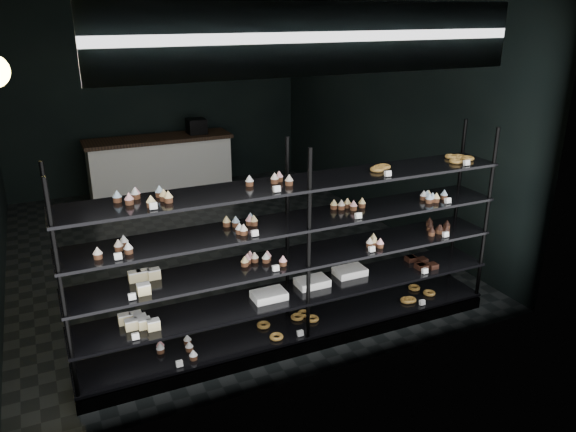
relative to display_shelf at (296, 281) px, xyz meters
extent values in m
cube|color=black|center=(-0.02, 2.45, -0.62)|extent=(5.00, 6.00, 0.01)
cube|color=black|center=(-0.02, 5.45, 0.97)|extent=(5.00, 0.01, 3.20)
cube|color=black|center=(-0.02, -0.55, 0.97)|extent=(5.00, 0.01, 3.20)
cube|color=black|center=(2.48, 2.45, 0.97)|extent=(0.01, 6.00, 3.20)
cube|color=black|center=(0.01, 0.00, -0.57)|extent=(4.00, 0.50, 0.12)
cylinder|color=black|center=(-1.96, -0.22, 0.36)|extent=(0.04, 0.04, 1.85)
cylinder|color=black|center=(-1.96, 0.22, 0.36)|extent=(0.04, 0.04, 1.85)
cylinder|color=black|center=(0.01, -0.22, 0.36)|extent=(0.04, 0.04, 1.85)
cylinder|color=black|center=(0.01, 0.22, 0.36)|extent=(0.04, 0.04, 1.85)
cylinder|color=black|center=(1.98, -0.22, 0.36)|extent=(0.04, 0.04, 1.85)
cylinder|color=black|center=(1.98, 0.22, 0.36)|extent=(0.04, 0.04, 1.85)
cube|color=black|center=(0.01, 0.00, -0.48)|extent=(4.00, 0.50, 0.03)
cube|color=black|center=(0.01, 0.00, -0.13)|extent=(4.00, 0.50, 0.02)
cube|color=black|center=(0.01, 0.00, 0.22)|extent=(4.00, 0.50, 0.02)
cube|color=black|center=(0.01, 0.00, 0.57)|extent=(4.00, 0.50, 0.02)
cube|color=black|center=(0.01, 0.00, 0.92)|extent=(4.00, 0.50, 0.02)
cube|color=white|center=(-1.29, -0.18, 0.96)|extent=(0.06, 0.04, 0.06)
cube|color=white|center=(-0.27, -0.18, 0.96)|extent=(0.05, 0.04, 0.06)
cube|color=white|center=(0.82, -0.18, 0.96)|extent=(0.05, 0.04, 0.06)
cube|color=white|center=(1.69, -0.18, 0.96)|extent=(0.06, 0.04, 0.06)
cube|color=white|center=(-1.50, -0.18, 0.61)|extent=(0.06, 0.04, 0.06)
cube|color=white|center=(-0.50, -0.18, 0.61)|extent=(0.05, 0.04, 0.06)
cube|color=white|center=(0.56, -0.18, 0.61)|extent=(0.05, 0.04, 0.06)
cube|color=white|center=(1.51, -0.18, 0.61)|extent=(0.06, 0.04, 0.06)
cube|color=white|center=(-1.44, -0.18, 0.26)|extent=(0.06, 0.04, 0.06)
cube|color=white|center=(-0.31, -0.18, 0.26)|extent=(0.06, 0.04, 0.06)
cube|color=white|center=(0.68, -0.18, 0.26)|extent=(0.05, 0.04, 0.06)
cube|color=white|center=(1.55, -0.18, 0.26)|extent=(0.06, 0.04, 0.06)
cube|color=white|center=(-1.45, -0.18, -0.09)|extent=(0.06, 0.04, 0.06)
cube|color=white|center=(1.34, -0.18, -0.09)|extent=(0.06, 0.04, 0.06)
cube|color=white|center=(-1.12, -0.18, -0.44)|extent=(0.06, 0.04, 0.06)
cube|color=white|center=(-0.04, -0.18, -0.44)|extent=(0.06, 0.04, 0.06)
cube|color=white|center=(1.33, -0.18, -0.44)|extent=(0.06, 0.04, 0.06)
cube|color=#0C0B3A|center=(-0.02, -0.47, 2.12)|extent=(3.20, 0.04, 0.45)
cube|color=white|center=(-0.02, -0.49, 2.12)|extent=(3.30, 0.02, 0.50)
cube|color=silver|center=(-0.14, 4.95, -0.17)|extent=(2.27, 0.60, 0.92)
cube|color=black|center=(-0.14, 4.95, 0.32)|extent=(2.36, 0.65, 0.06)
cube|color=black|center=(0.51, 4.95, 0.48)|extent=(0.30, 0.30, 0.25)
camera|label=1|loc=(-1.97, -4.12, 2.32)|focal=35.00mm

